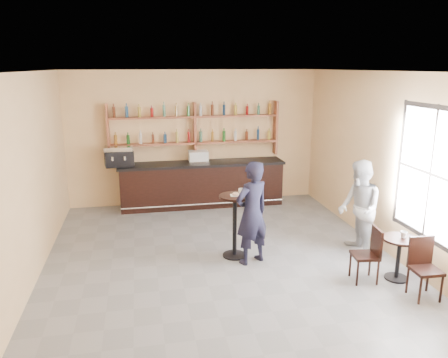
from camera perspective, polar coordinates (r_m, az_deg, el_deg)
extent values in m
plane|color=slate|center=(7.73, -0.31, -10.56)|extent=(7.00, 7.00, 0.00)
plane|color=white|center=(7.00, -0.35, 13.88)|extent=(7.00, 7.00, 0.00)
plane|color=#EABE85|center=(10.60, -3.91, 5.40)|extent=(7.00, 0.00, 7.00)
plane|color=#EABE85|center=(4.00, 9.32, -10.58)|extent=(7.00, 0.00, 7.00)
plane|color=#EABE85|center=(7.28, -24.21, -0.12)|extent=(0.00, 7.00, 7.00)
plane|color=#EABE85|center=(8.29, 20.50, 1.92)|extent=(0.00, 7.00, 7.00)
plane|color=white|center=(7.30, 25.37, 0.61)|extent=(0.00, 2.00, 2.00)
cube|color=white|center=(7.50, 1.43, -2.13)|extent=(0.17, 0.17, 0.00)
torus|color=#DA8250|center=(7.48, 1.52, -1.98)|extent=(0.16, 0.16, 0.04)
imported|color=white|center=(7.61, 2.30, -1.56)|extent=(0.12, 0.12, 0.09)
imported|color=black|center=(7.35, 3.65, -4.47)|extent=(0.77, 0.65, 1.78)
imported|color=white|center=(7.37, 22.42, -6.73)|extent=(0.12, 0.12, 0.10)
imported|color=#ADAEB3|center=(8.04, 17.22, -3.69)|extent=(0.76, 0.92, 1.71)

